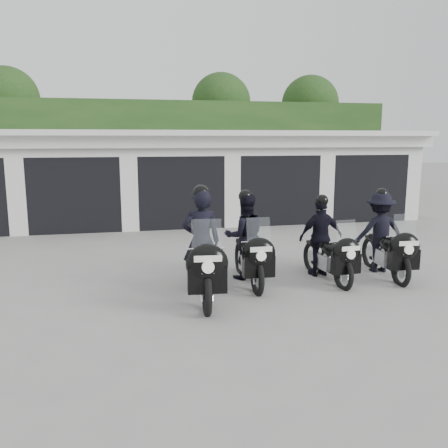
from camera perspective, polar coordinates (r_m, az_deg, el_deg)
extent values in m
plane|color=gray|center=(9.24, -0.67, -6.86)|extent=(80.00, 80.00, 0.00)
cube|color=silver|center=(17.29, -6.36, 5.81)|extent=(16.00, 6.00, 2.80)
cube|color=silver|center=(17.05, -6.39, 10.72)|extent=(16.40, 6.80, 0.16)
cube|color=silver|center=(14.01, -5.06, 9.92)|extent=(16.40, 0.12, 0.40)
cube|color=black|center=(14.48, -5.02, -0.14)|extent=(16.00, 0.06, 0.24)
cube|color=silver|center=(14.65, -23.60, 4.23)|extent=(0.50, 0.50, 2.80)
cube|color=black|center=(15.49, -17.14, 3.79)|extent=(2.60, 2.60, 2.20)
cube|color=silver|center=(14.37, -17.77, 8.89)|extent=(2.60, 0.50, 0.60)
cube|color=silver|center=(14.36, -11.35, 4.78)|extent=(0.50, 0.50, 2.80)
cube|color=black|center=(15.54, -5.65, 4.21)|extent=(2.60, 2.60, 2.20)
cube|color=silver|center=(14.41, -5.26, 9.33)|extent=(2.60, 0.50, 0.60)
cube|color=silver|center=(14.74, 0.83, 5.11)|extent=(0.50, 0.50, 2.80)
cube|color=black|center=(16.19, 5.35, 4.46)|extent=(2.60, 2.60, 2.20)
cube|color=silver|center=(15.11, 6.65, 9.35)|extent=(2.60, 0.50, 0.60)
cube|color=silver|center=(15.73, 11.94, 5.21)|extent=(0.50, 0.50, 2.80)
cube|color=black|center=(17.37, 15.18, 4.54)|extent=(2.60, 2.60, 2.20)
cube|color=silver|center=(16.37, 17.11, 9.03)|extent=(2.60, 0.50, 0.60)
cube|color=silver|center=(17.23, 21.43, 5.15)|extent=(0.50, 0.50, 2.80)
cube|color=#1D3B15|center=(21.23, -7.54, 8.62)|extent=(20.00, 2.00, 4.30)
sphere|color=#1D3B15|center=(23.20, -24.69, 13.49)|extent=(2.80, 2.80, 2.80)
cylinder|color=black|center=(23.17, -24.18, 6.71)|extent=(0.24, 0.24, 3.30)
sphere|color=#1D3B15|center=(23.21, -0.36, 14.39)|extent=(2.80, 2.80, 2.80)
cylinder|color=black|center=(23.17, -0.35, 7.59)|extent=(0.24, 0.24, 3.30)
sphere|color=#1D3B15|center=(24.53, 10.30, 14.01)|extent=(2.80, 2.80, 2.80)
cylinder|color=black|center=(24.50, 10.10, 7.58)|extent=(0.24, 0.24, 3.30)
torus|color=black|center=(7.53, -2.09, -8.28)|extent=(0.18, 0.77, 0.77)
torus|color=black|center=(8.97, -2.94, -5.23)|extent=(0.18, 0.77, 0.77)
cube|color=#B4B4B9|center=(8.24, -2.57, -6.09)|extent=(0.32, 0.60, 0.34)
cube|color=black|center=(8.27, -2.55, -7.25)|extent=(0.21, 1.37, 0.06)
ellipsoid|color=black|center=(7.98, -2.49, -3.99)|extent=(0.39, 0.63, 0.30)
cube|color=black|center=(8.41, -2.74, -3.10)|extent=(0.32, 0.60, 0.11)
ellipsoid|color=black|center=(7.30, -2.06, -4.81)|extent=(0.69, 0.41, 0.63)
cube|color=black|center=(7.37, -2.05, -6.63)|extent=(0.63, 0.29, 0.42)
cube|color=#B2BFC6|center=(7.24, -2.10, -1.53)|extent=(0.47, 0.16, 0.54)
cylinder|color=silver|center=(7.46, -2.21, -2.99)|extent=(0.59, 0.08, 0.03)
cube|color=white|center=(7.10, -1.94, -4.20)|extent=(0.42, 0.05, 0.09)
cube|color=white|center=(7.18, -1.95, -5.60)|extent=(0.19, 0.03, 0.11)
imported|color=black|center=(8.40, -2.76, -2.10)|extent=(0.71, 0.50, 1.84)
sphere|color=black|center=(8.26, -2.81, 3.76)|extent=(0.28, 0.28, 0.28)
torus|color=black|center=(8.46, 4.02, -6.42)|extent=(0.12, 0.70, 0.70)
torus|color=black|center=(9.74, 1.97, -4.15)|extent=(0.12, 0.70, 0.70)
cube|color=#B4B4B9|center=(9.10, 2.90, -4.76)|extent=(0.26, 0.53, 0.31)
cube|color=black|center=(9.12, 2.92, -5.72)|extent=(0.11, 1.24, 0.06)
ellipsoid|color=black|center=(8.87, 3.16, -3.00)|extent=(0.32, 0.56, 0.28)
cube|color=black|center=(9.25, 2.56, -2.31)|extent=(0.26, 0.53, 0.10)
ellipsoid|color=black|center=(8.27, 4.20, -3.58)|extent=(0.61, 0.33, 0.57)
cube|color=black|center=(8.32, 4.18, -5.05)|extent=(0.56, 0.23, 0.38)
cube|color=#B2BFC6|center=(8.21, 4.18, -0.94)|extent=(0.42, 0.12, 0.49)
cylinder|color=silver|center=(8.41, 3.88, -2.14)|extent=(0.54, 0.04, 0.03)
cube|color=white|center=(8.09, 4.50, -3.06)|extent=(0.38, 0.02, 0.09)
cube|color=white|center=(8.16, 4.43, -4.19)|extent=(0.17, 0.02, 0.10)
imported|color=black|center=(9.24, 2.54, -1.49)|extent=(0.83, 0.66, 1.68)
sphere|color=black|center=(9.11, 2.58, 3.35)|extent=(0.26, 0.26, 0.26)
torus|color=black|center=(8.98, 14.16, -5.84)|extent=(0.14, 0.66, 0.65)
torus|color=black|center=(10.07, 10.47, -3.96)|extent=(0.14, 0.66, 0.65)
cube|color=#B4B4B9|center=(9.52, 12.17, -4.46)|extent=(0.27, 0.51, 0.29)
cube|color=black|center=(9.54, 12.19, -5.31)|extent=(0.15, 1.16, 0.05)
ellipsoid|color=black|center=(9.32, 12.68, -2.87)|extent=(0.32, 0.53, 0.26)
cube|color=black|center=(9.64, 11.59, -2.28)|extent=(0.27, 0.51, 0.09)
ellipsoid|color=black|center=(8.82, 14.51, -3.34)|extent=(0.58, 0.33, 0.54)
cube|color=black|center=(8.87, 14.45, -4.63)|extent=(0.53, 0.23, 0.36)
cube|color=#B2BFC6|center=(8.77, 14.52, -1.03)|extent=(0.40, 0.13, 0.46)
cylinder|color=silver|center=(8.93, 13.97, -2.08)|extent=(0.50, 0.06, 0.02)
cube|color=white|center=(8.67, 15.05, -2.87)|extent=(0.36, 0.04, 0.08)
cube|color=white|center=(8.73, 14.91, -3.86)|extent=(0.16, 0.02, 0.09)
imported|color=black|center=(9.63, 11.57, -1.55)|extent=(0.95, 0.58, 1.57)
sphere|color=black|center=(9.51, 11.72, 2.78)|extent=(0.24, 0.24, 0.24)
torus|color=black|center=(9.52, 20.50, -5.17)|extent=(0.16, 0.70, 0.69)
torus|color=black|center=(10.70, 17.14, -3.32)|extent=(0.16, 0.70, 0.69)
cube|color=#B4B4B9|center=(10.11, 18.69, -3.80)|extent=(0.29, 0.54, 0.30)
cube|color=black|center=(10.13, 18.69, -4.66)|extent=(0.18, 1.23, 0.06)
ellipsoid|color=black|center=(9.90, 19.20, -2.22)|extent=(0.35, 0.57, 0.27)
cube|color=black|center=(10.25, 18.20, -1.64)|extent=(0.29, 0.54, 0.09)
ellipsoid|color=black|center=(9.35, 20.88, -2.67)|extent=(0.62, 0.36, 0.57)
cube|color=black|center=(9.40, 20.79, -3.96)|extent=(0.56, 0.25, 0.38)
cube|color=#B2BFC6|center=(9.31, 20.94, -0.36)|extent=(0.42, 0.14, 0.48)
cylinder|color=silver|center=(9.48, 20.41, -1.42)|extent=(0.53, 0.07, 0.03)
cube|color=white|center=(9.19, 21.39, -2.20)|extent=(0.38, 0.05, 0.08)
cube|color=white|center=(9.25, 21.24, -3.19)|extent=(0.17, 0.03, 0.09)
imported|color=black|center=(10.24, 18.20, -0.91)|extent=(1.11, 0.64, 1.66)
sphere|color=black|center=(10.13, 18.44, 3.40)|extent=(0.25, 0.25, 0.25)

